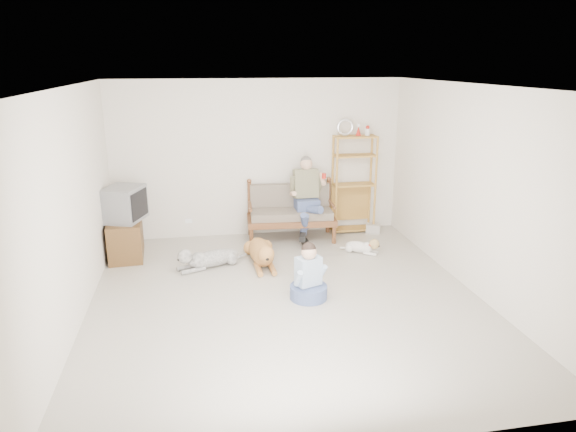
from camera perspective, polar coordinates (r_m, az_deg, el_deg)
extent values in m
plane|color=beige|center=(6.76, -0.13, -9.25)|extent=(5.50, 5.50, 0.00)
plane|color=white|center=(6.08, -0.15, 14.26)|extent=(5.50, 5.50, 0.00)
plane|color=beige|center=(8.94, -3.29, 6.36)|extent=(5.00, 0.00, 5.00)
plane|color=beige|center=(3.77, 7.37, -8.85)|extent=(5.00, 0.00, 5.00)
plane|color=beige|center=(6.36, -22.92, 0.67)|extent=(0.00, 5.50, 5.50)
plane|color=beige|center=(7.15, 20.01, 2.69)|extent=(0.00, 5.50, 5.50)
cube|color=brown|center=(8.85, 0.35, -0.41)|extent=(1.55, 0.81, 0.10)
cube|color=#76695A|center=(8.81, 0.35, 0.30)|extent=(1.42, 0.70, 0.13)
cube|color=#76695A|center=(8.98, 0.07, 2.17)|extent=(1.39, 0.23, 0.45)
cylinder|color=brown|center=(8.98, 0.00, 3.50)|extent=(1.40, 0.16, 0.05)
cylinder|color=brown|center=(8.53, -3.91, -2.53)|extent=(0.07, 0.07, 0.30)
cylinder|color=brown|center=(9.00, -4.39, 0.67)|extent=(0.07, 0.07, 0.95)
cylinder|color=brown|center=(8.78, 5.21, -1.98)|extent=(0.07, 0.07, 0.30)
cylinder|color=brown|center=(9.24, 4.28, 1.11)|extent=(0.07, 0.07, 0.95)
cube|color=#516194|center=(8.82, 2.09, 1.34)|extent=(0.39, 0.37, 0.20)
cube|color=gray|center=(8.82, 1.98, 3.65)|extent=(0.41, 0.28, 0.52)
sphere|color=#D7A686|center=(8.72, 2.05, 5.81)|extent=(0.21, 0.21, 0.21)
sphere|color=#5F5954|center=(8.73, 2.02, 6.08)|extent=(0.19, 0.19, 0.19)
cylinder|color=red|center=(8.64, 4.02, 4.47)|extent=(0.07, 0.07, 0.09)
cube|color=#C38C3D|center=(9.04, 7.52, 8.73)|extent=(0.73, 0.30, 0.03)
torus|color=silver|center=(8.97, 6.36, 9.77)|extent=(0.30, 0.05, 0.30)
cone|color=red|center=(9.05, 7.83, 9.33)|extent=(0.10, 0.10, 0.15)
cylinder|color=#C38C3D|center=(8.97, 5.41, 3.20)|extent=(0.04, 0.04, 1.74)
cylinder|color=#C38C3D|center=(9.23, 4.95, 3.60)|extent=(0.04, 0.04, 1.74)
cylinder|color=#C38C3D|center=(9.19, 9.70, 3.36)|extent=(0.04, 0.04, 1.74)
cylinder|color=#C38C3D|center=(9.44, 9.13, 3.75)|extent=(0.04, 0.04, 1.74)
cube|color=silver|center=(9.38, 9.43, -1.37)|extent=(0.29, 0.26, 0.16)
cube|color=brown|center=(8.47, -17.57, -2.38)|extent=(0.56, 0.93, 0.60)
cube|color=brown|center=(8.30, -19.39, -2.95)|extent=(0.04, 0.40, 0.50)
cube|color=brown|center=(8.71, -18.97, -1.99)|extent=(0.04, 0.40, 0.50)
cube|color=slate|center=(8.31, -17.77, 1.31)|extent=(0.69, 0.77, 0.53)
cube|color=black|center=(8.20, -16.20, 1.24)|extent=(0.20, 0.51, 0.42)
cube|color=white|center=(9.11, -10.98, -0.53)|extent=(0.12, 0.02, 0.08)
ellipsoid|color=#B37F3E|center=(7.96, -3.05, -3.93)|extent=(0.37, 0.98, 0.31)
sphere|color=#B37F3E|center=(7.69, -2.73, -4.54)|extent=(0.31, 0.31, 0.31)
sphere|color=#B37F3E|center=(7.42, -2.45, -4.26)|extent=(0.24, 0.24, 0.24)
ellipsoid|color=#B37F3E|center=(7.32, -2.31, -4.74)|extent=(0.11, 0.17, 0.09)
cylinder|color=#B37F3E|center=(8.45, -3.54, -3.36)|extent=(0.19, 0.38, 0.05)
ellipsoid|color=#B37F3E|center=(7.43, -3.12, -4.24)|extent=(0.06, 0.08, 0.12)
ellipsoid|color=#B37F3E|center=(7.45, -1.84, -4.15)|extent=(0.06, 0.08, 0.12)
ellipsoid|color=silver|center=(7.84, -8.24, -4.65)|extent=(0.87, 0.58, 0.25)
sphere|color=silver|center=(7.74, -9.92, -4.88)|extent=(0.25, 0.25, 0.25)
sphere|color=silver|center=(7.63, -11.38, -4.42)|extent=(0.21, 0.21, 0.21)
ellipsoid|color=silver|center=(7.61, -12.05, -4.71)|extent=(0.18, 0.15, 0.08)
cylinder|color=silver|center=(8.03, -5.54, -4.59)|extent=(0.27, 0.25, 0.04)
ellipsoid|color=silver|center=(7.71, -11.44, -4.22)|extent=(0.08, 0.07, 0.11)
ellipsoid|color=silver|center=(7.58, -11.02, -4.57)|extent=(0.08, 0.07, 0.11)
ellipsoid|color=white|center=(8.39, 7.89, -3.43)|extent=(0.49, 0.43, 0.18)
sphere|color=white|center=(8.35, 8.79, -3.48)|extent=(0.18, 0.18, 0.18)
sphere|color=tan|center=(8.29, 9.56, -3.09)|extent=(0.16, 0.16, 0.16)
ellipsoid|color=tan|center=(8.28, 10.04, -3.27)|extent=(0.14, 0.13, 0.06)
cylinder|color=white|center=(8.48, 6.41, -3.54)|extent=(0.18, 0.08, 0.03)
cone|color=tan|center=(8.23, 9.36, -2.88)|extent=(0.05, 0.05, 0.06)
cone|color=tan|center=(8.33, 9.58, -2.64)|extent=(0.05, 0.05, 0.06)
torus|color=red|center=(8.30, 9.41, -3.15)|extent=(0.15, 0.15, 0.02)
cylinder|color=#516194|center=(6.76, 2.29, -8.42)|extent=(0.49, 0.49, 0.18)
cube|color=#AEC0D1|center=(6.67, 2.28, -6.11)|extent=(0.36, 0.30, 0.38)
sphere|color=#D7A686|center=(6.55, 2.35, -4.04)|extent=(0.20, 0.20, 0.20)
sphere|color=black|center=(6.54, 2.33, -3.73)|extent=(0.19, 0.19, 0.19)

